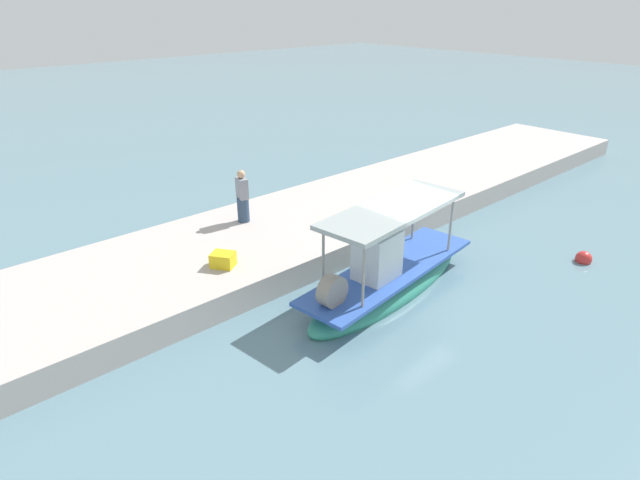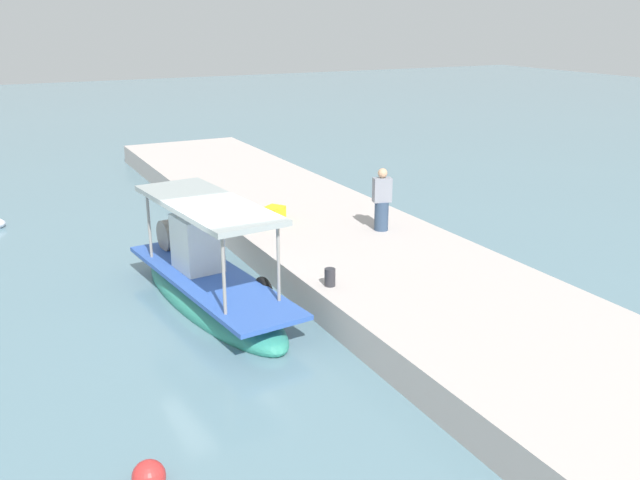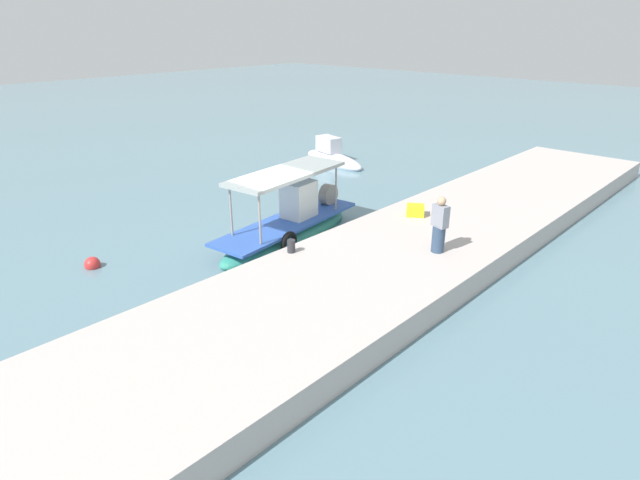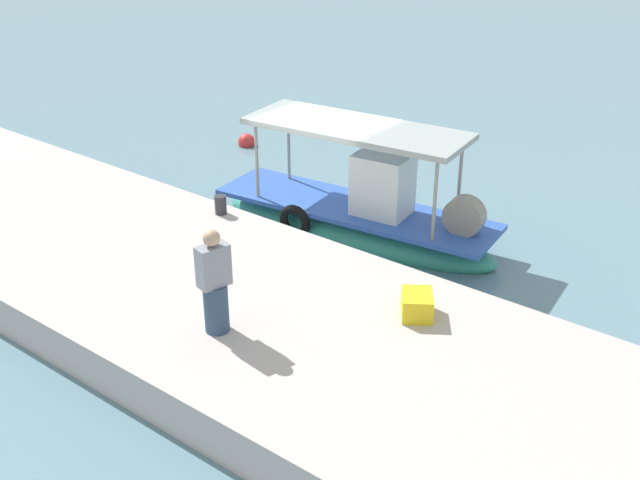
{
  "view_description": "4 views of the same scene",
  "coord_description": "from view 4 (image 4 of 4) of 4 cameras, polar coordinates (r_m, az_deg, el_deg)",
  "views": [
    {
      "loc": [
        10.6,
        8.12,
        7.38
      ],
      "look_at": [
        1.14,
        -2.38,
        0.84
      ],
      "focal_mm": 29.65,
      "sensor_mm": 36.0,
      "label": 1
    },
    {
      "loc": [
        -13.53,
        4.43,
        6.35
      ],
      "look_at": [
        0.35,
        -2.63,
        1.28
      ],
      "focal_mm": 38.99,
      "sensor_mm": 36.0,
      "label": 2
    },
    {
      "loc": [
        -11.11,
        -12.53,
        7.12
      ],
      "look_at": [
        0.07,
        -2.16,
        0.78
      ],
      "focal_mm": 29.73,
      "sensor_mm": 36.0,
      "label": 3
    },
    {
      "loc": [
        9.33,
        -12.32,
        7.34
      ],
      "look_at": [
        1.22,
        -1.85,
        0.76
      ],
      "focal_mm": 43.69,
      "sensor_mm": 36.0,
      "label": 4
    }
  ],
  "objects": [
    {
      "name": "ground_plane",
      "position": [
        17.1,
        0.55,
        1.03
      ],
      "size": [
        120.0,
        120.0,
        0.0
      ],
      "primitive_type": "plane",
      "color": "slate"
    },
    {
      "name": "dock_quay",
      "position": [
        14.15,
        -9.98,
        -3.5
      ],
      "size": [
        36.0,
        5.11,
        0.75
      ],
      "primitive_type": "cube",
      "color": "#BFB3AD",
      "rests_on": "ground_plane"
    },
    {
      "name": "main_fishing_boat",
      "position": [
        16.47,
        2.82,
        1.67
      ],
      "size": [
        6.54,
        2.34,
        2.8
      ],
      "color": "teal",
      "rests_on": "ground_plane"
    },
    {
      "name": "fisherman_near_bollard",
      "position": [
        11.8,
        -7.72,
        -3.37
      ],
      "size": [
        0.46,
        0.54,
        1.71
      ],
      "color": "#304460",
      "rests_on": "dock_quay"
    },
    {
      "name": "mooring_bollard",
      "position": [
        15.95,
        -7.3,
        2.57
      ],
      "size": [
        0.24,
        0.24,
        0.39
      ],
      "primitive_type": "cylinder",
      "color": "#2D2D33",
      "rests_on": "dock_quay"
    },
    {
      "name": "cargo_crate",
      "position": [
        12.44,
        7.12,
        -4.73
      ],
      "size": [
        0.74,
        0.77,
        0.39
      ],
      "primitive_type": "cube",
      "rotation": [
        0.0,
        0.0,
        2.17
      ],
      "color": "yellow",
      "rests_on": "dock_quay"
    },
    {
      "name": "marker_buoy",
      "position": [
        22.06,
        -5.39,
        7.16
      ],
      "size": [
        0.48,
        0.48,
        0.48
      ],
      "color": "red",
      "rests_on": "ground_plane"
    }
  ]
}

